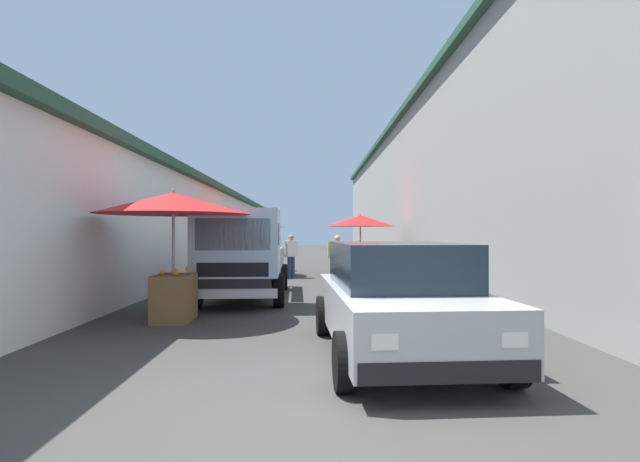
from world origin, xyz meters
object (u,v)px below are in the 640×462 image
object	(u,v)px
fruit_stall_far_left	(173,216)
vendor_by_crates	(291,253)
delivery_truck	(241,257)
fruit_stall_near_right	(361,224)
fruit_stall_near_left	(246,224)
vendor_in_shade	(337,256)
hatchback_car	(397,298)
fruit_stall_mid_lane	(246,225)

from	to	relation	value
fruit_stall_far_left	vendor_by_crates	distance (m)	8.28
fruit_stall_far_left	delivery_truck	bearing A→B (deg)	-23.84
fruit_stall_near_right	fruit_stall_near_left	bearing A→B (deg)	81.86
delivery_truck	vendor_in_shade	size ratio (longest dim) A/B	3.29
fruit_stall_far_left	vendor_by_crates	bearing A→B (deg)	-12.61
fruit_stall_near_left	hatchback_car	size ratio (longest dim) A/B	0.63
fruit_stall_far_left	delivery_truck	size ratio (longest dim) A/B	0.56
fruit_stall_near_left	fruit_stall_far_left	distance (m)	11.37
fruit_stall_near_left	delivery_truck	bearing A→B (deg)	-172.85
vendor_in_shade	fruit_stall_mid_lane	bearing A→B (deg)	48.42
fruit_stall_near_right	vendor_by_crates	bearing A→B (deg)	134.50
fruit_stall_mid_lane	delivery_truck	xyz separation A→B (m)	(-6.78, -0.82, -0.83)
fruit_stall_mid_lane	delivery_truck	world-z (taller)	fruit_stall_mid_lane
fruit_stall_near_right	hatchback_car	bearing A→B (deg)	176.15
fruit_stall_mid_lane	fruit_stall_far_left	distance (m)	8.87
fruit_stall_near_left	fruit_stall_mid_lane	world-z (taller)	fruit_stall_near_left
fruit_stall_near_left	fruit_stall_far_left	xyz separation A→B (m)	(-11.37, -0.24, -0.06)
delivery_truck	vendor_by_crates	world-z (taller)	delivery_truck
fruit_stall_far_left	vendor_in_shade	size ratio (longest dim) A/B	1.83
fruit_stall_far_left	fruit_stall_mid_lane	bearing A→B (deg)	-0.66
fruit_stall_far_left	vendor_in_shade	xyz separation A→B (m)	(6.03, -3.31, -1.03)
vendor_by_crates	hatchback_car	bearing A→B (deg)	-170.18
fruit_stall_mid_lane	vendor_by_crates	world-z (taller)	fruit_stall_mid_lane
fruit_stall_near_left	fruit_stall_far_left	world-z (taller)	fruit_stall_near_left
fruit_stall_mid_lane	vendor_in_shade	distance (m)	4.41
delivery_truck	vendor_in_shade	distance (m)	4.60
fruit_stall_near_right	hatchback_car	xyz separation A→B (m)	(-13.24, 0.89, -1.20)
hatchback_car	vendor_by_crates	bearing A→B (deg)	9.82
delivery_truck	vendor_by_crates	bearing A→B (deg)	-8.34
fruit_stall_near_right	vendor_in_shade	distance (m)	4.94
delivery_truck	vendor_in_shade	xyz separation A→B (m)	(3.93, -2.38, -0.18)
hatchback_car	fruit_stall_mid_lane	bearing A→B (deg)	17.14
vendor_in_shade	fruit_stall_near_right	bearing A→B (deg)	-14.47
hatchback_car	delivery_truck	size ratio (longest dim) A/B	0.80
fruit_stall_near_right	fruit_stall_mid_lane	world-z (taller)	fruit_stall_near_right
fruit_stall_near_right	hatchback_car	distance (m)	13.32
fruit_stall_near_right	delivery_truck	size ratio (longest dim) A/B	0.57
fruit_stall_near_left	hatchback_car	bearing A→B (deg)	-164.50
vendor_by_crates	fruit_stall_mid_lane	bearing A→B (deg)	63.29
hatchback_car	fruit_stall_near_left	bearing A→B (deg)	15.50
fruit_stall_near_right	vendor_in_shade	xyz separation A→B (m)	(-4.67, 1.20, -1.08)
hatchback_car	vendor_in_shade	distance (m)	8.58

